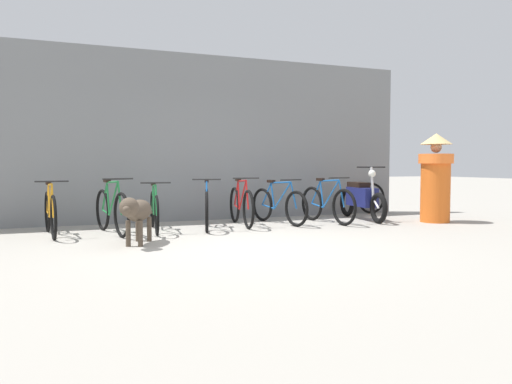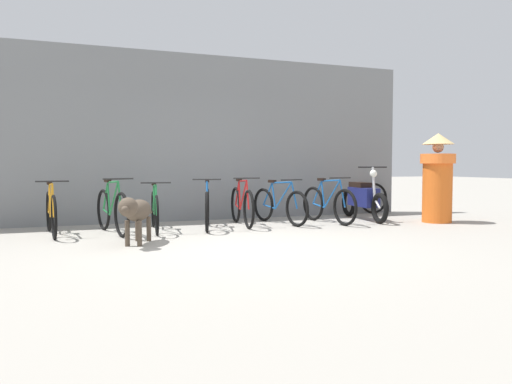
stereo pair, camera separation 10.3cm
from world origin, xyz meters
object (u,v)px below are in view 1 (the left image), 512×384
object	(u,v)px
bicycle_5	(278,205)
bicycle_6	(327,204)
stray_dog	(137,211)
bicycle_2	(154,210)
bicycle_3	(207,208)
motorcycle	(362,198)
bicycle_1	(112,211)
bicycle_4	(241,206)
person_in_robes	(436,177)
bicycle_0	(50,213)
spare_tire_right	(371,198)

from	to	relation	value
bicycle_5	bicycle_6	world-z (taller)	bicycle_6
stray_dog	bicycle_2	bearing A→B (deg)	-175.58
bicycle_6	stray_dog	world-z (taller)	bicycle_6
bicycle_2	stray_dog	size ratio (longest dim) A/B	1.43
bicycle_3	motorcycle	world-z (taller)	motorcycle
bicycle_1	motorcycle	xyz separation A→B (m)	(4.75, 0.22, 0.06)
bicycle_6	motorcycle	world-z (taller)	motorcycle
bicycle_1	bicycle_4	world-z (taller)	bicycle_1
person_in_robes	bicycle_6	bearing A→B (deg)	-22.60
bicycle_2	motorcycle	bearing A→B (deg)	98.97
bicycle_1	person_in_robes	bearing A→B (deg)	72.89
bicycle_0	stray_dog	world-z (taller)	bicycle_0
motorcycle	bicycle_4	bearing A→B (deg)	-83.07
bicycle_1	bicycle_6	bearing A→B (deg)	79.10
bicycle_4	stray_dog	world-z (taller)	bicycle_4
bicycle_2	bicycle_4	xyz separation A→B (m)	(1.56, 0.17, 0.01)
bicycle_0	bicycle_5	bearing A→B (deg)	86.08
bicycle_3	stray_dog	xyz separation A→B (m)	(-1.35, -1.30, 0.11)
bicycle_2	bicycle_6	bearing A→B (deg)	95.77
motorcycle	spare_tire_right	bearing A→B (deg)	143.88
person_in_robes	bicycle_3	bearing A→B (deg)	-13.96
bicycle_1	motorcycle	bearing A→B (deg)	81.64
bicycle_5	bicycle_6	distance (m)	0.92
bicycle_1	bicycle_6	xyz separation A→B (m)	(3.85, 0.01, -0.01)
bicycle_0	spare_tire_right	distance (m)	6.60
bicycle_2	bicycle_3	bearing A→B (deg)	96.92
bicycle_2	spare_tire_right	bearing A→B (deg)	109.21
bicycle_4	motorcycle	xyz separation A→B (m)	(2.51, -0.01, 0.07)
spare_tire_right	bicycle_1	bearing A→B (deg)	-168.36
motorcycle	person_in_robes	bearing A→B (deg)	58.80
stray_dog	bicycle_0	bearing A→B (deg)	-117.03
bicycle_4	stray_dog	xyz separation A→B (m)	(-2.03, -1.47, 0.10)
bicycle_6	stray_dog	distance (m)	3.85
bicycle_0	spare_tire_right	size ratio (longest dim) A/B	2.43
bicycle_0	bicycle_3	size ratio (longest dim) A/B	1.04
bicycle_5	motorcycle	world-z (taller)	motorcycle
bicycle_3	spare_tire_right	xyz separation A→B (m)	(4.07, 1.09, -0.01)
bicycle_5	spare_tire_right	xyz separation A→B (m)	(2.67, 0.93, 0.00)
spare_tire_right	bicycle_2	bearing A→B (deg)	-167.51
bicycle_0	motorcycle	world-z (taller)	motorcycle
bicycle_3	stray_dog	bearing A→B (deg)	-29.81
bicycle_3	bicycle_5	world-z (taller)	bicycle_3
motorcycle	bicycle_0	bearing A→B (deg)	-81.90
bicycle_1	bicycle_3	world-z (taller)	bicycle_1
bicycle_2	bicycle_6	xyz separation A→B (m)	(3.18, -0.05, 0.01)
bicycle_4	bicycle_0	bearing A→B (deg)	-81.96
bicycle_1	bicycle_6	distance (m)	3.85
motorcycle	person_in_robes	world-z (taller)	person_in_robes
bicycle_1	bicycle_5	world-z (taller)	bicycle_1
bicycle_6	spare_tire_right	world-z (taller)	bicycle_6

